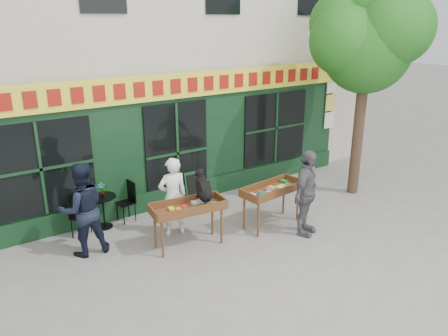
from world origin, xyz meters
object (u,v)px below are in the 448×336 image
(woman, at_px, (173,197))
(man_left, at_px, (82,209))
(man_right, at_px, (306,193))
(book_cart_center, at_px, (188,209))
(book_cart_right, at_px, (272,191))
(dog, at_px, (204,185))
(bistro_table, at_px, (103,205))

(woman, relative_size, man_left, 0.92)
(woman, relative_size, man_right, 0.92)
(book_cart_center, distance_m, man_left, 2.07)
(man_left, bearing_deg, book_cart_center, 157.13)
(man_left, bearing_deg, book_cart_right, 167.20)
(dog, distance_m, man_left, 2.43)
(bistro_table, bearing_deg, book_cart_right, -32.28)
(book_cart_right, distance_m, man_left, 4.08)
(book_cart_center, xyz_separation_m, man_right, (2.36, -0.97, 0.13))
(book_cart_right, bearing_deg, bistro_table, 141.59)
(bistro_table, bearing_deg, book_cart_center, -57.44)
(woman, relative_size, book_cart_right, 1.13)
(dog, bearing_deg, bistro_table, 136.39)
(book_cart_right, distance_m, man_right, 0.82)
(dog, distance_m, bistro_table, 2.51)
(man_right, bearing_deg, woman, 119.40)
(dog, bearing_deg, woman, 123.98)
(bistro_table, distance_m, man_left, 1.21)
(book_cart_center, relative_size, man_left, 0.82)
(book_cart_right, xyz_separation_m, man_right, (0.30, -0.75, 0.13))
(woman, distance_m, bistro_table, 1.67)
(woman, bearing_deg, bistro_table, -37.72)
(man_right, distance_m, bistro_table, 4.50)
(bistro_table, xyz_separation_m, man_left, (-0.70, -0.90, 0.41))
(man_right, height_order, man_left, man_left)
(book_cart_right, relative_size, man_left, 0.81)
(man_right, distance_m, man_left, 4.61)
(woman, height_order, bistro_table, woman)
(book_cart_right, height_order, man_right, man_right)
(woman, distance_m, book_cart_right, 2.23)
(book_cart_center, height_order, man_right, man_right)
(book_cart_right, distance_m, bistro_table, 3.81)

